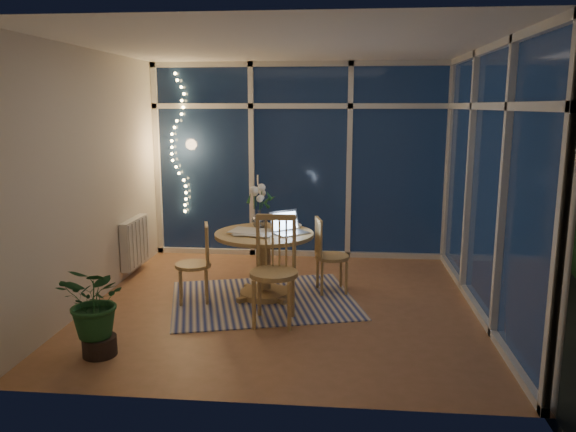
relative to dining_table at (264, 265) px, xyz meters
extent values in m
plane|color=#936440|center=(0.25, -0.20, -0.36)|extent=(4.00, 4.00, 0.00)
plane|color=silver|center=(0.25, -0.20, 2.24)|extent=(4.00, 4.00, 0.00)
cube|color=beige|center=(0.25, 1.80, 0.94)|extent=(4.00, 0.04, 2.60)
cube|color=beige|center=(0.25, -2.20, 0.94)|extent=(4.00, 0.04, 2.60)
cube|color=beige|center=(-1.75, -0.20, 0.94)|extent=(0.04, 4.00, 2.60)
cube|color=beige|center=(2.25, -0.20, 0.94)|extent=(0.04, 4.00, 2.60)
cube|color=silver|center=(0.25, 1.76, 0.94)|extent=(4.00, 0.10, 2.60)
cube|color=silver|center=(2.21, -0.20, 0.94)|extent=(0.10, 4.00, 2.60)
cube|color=silver|center=(-1.69, 0.70, 0.04)|extent=(0.10, 0.70, 0.58)
cube|color=black|center=(0.75, 4.80, -0.42)|extent=(12.00, 6.00, 0.10)
cube|color=#3E2A16|center=(0.25, 5.30, 0.54)|extent=(11.00, 0.08, 1.80)
cube|color=#32343C|center=(0.55, 8.30, 1.84)|extent=(7.00, 3.00, 2.20)
sphere|color=black|center=(-0.55, 3.20, 0.09)|extent=(0.90, 0.90, 0.90)
cube|color=beige|center=(0.00, -0.10, -0.35)|extent=(2.24, 1.97, 0.01)
cylinder|color=#9E8147|center=(0.00, 0.00, 0.00)|extent=(1.29, 1.29, 0.71)
cube|color=#9E8147|center=(-0.72, -0.21, 0.06)|extent=(0.48, 0.48, 0.84)
cube|color=#9E8147|center=(0.72, 0.24, 0.07)|extent=(0.47, 0.47, 0.85)
cube|color=#9E8147|center=(0.19, -0.73, 0.16)|extent=(0.48, 0.48, 1.04)
imported|color=silver|center=(-0.08, 0.26, 0.46)|extent=(0.25, 0.25, 0.21)
imported|color=silver|center=(0.30, 0.27, 0.38)|extent=(0.19, 0.19, 0.04)
cube|color=silver|center=(-0.11, -0.05, 0.37)|extent=(0.42, 0.33, 0.02)
cube|color=black|center=(0.02, -0.18, 0.36)|extent=(0.12, 0.07, 0.01)
imported|color=#1B4D25|center=(-1.16, -1.56, 0.02)|extent=(0.66, 0.62, 0.76)
camera|label=1|loc=(0.81, -5.73, 1.68)|focal=35.00mm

